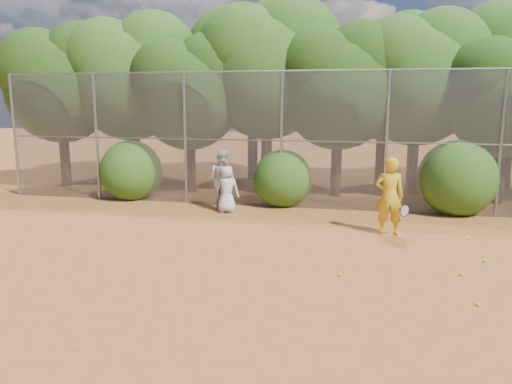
# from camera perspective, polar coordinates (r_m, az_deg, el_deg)

# --- Properties ---
(ground) EXTENTS (80.00, 80.00, 0.00)m
(ground) POSITION_cam_1_polar(r_m,az_deg,el_deg) (9.23, 2.78, -9.79)
(ground) COLOR #9F5724
(ground) RESTS_ON ground
(fence_back) EXTENTS (20.05, 0.09, 4.03)m
(fence_back) POSITION_cam_1_polar(r_m,az_deg,el_deg) (14.66, 6.34, 5.99)
(fence_back) COLOR gray
(fence_back) RESTS_ON ground
(tree_0) EXTENTS (4.38, 3.81, 6.00)m
(tree_0) POSITION_cam_1_polar(r_m,az_deg,el_deg) (19.83, -21.35, 11.97)
(tree_0) COLOR black
(tree_0) RESTS_ON ground
(tree_1) EXTENTS (4.64, 4.03, 6.35)m
(tree_1) POSITION_cam_1_polar(r_m,az_deg,el_deg) (19.04, -14.08, 13.15)
(tree_1) COLOR black
(tree_1) RESTS_ON ground
(tree_2) EXTENTS (3.99, 3.47, 5.47)m
(tree_2) POSITION_cam_1_polar(r_m,az_deg,el_deg) (17.39, -7.51, 11.73)
(tree_2) COLOR black
(tree_2) RESTS_ON ground
(tree_3) EXTENTS (4.89, 4.26, 6.70)m
(tree_3) POSITION_cam_1_polar(r_m,az_deg,el_deg) (17.74, 1.48, 14.42)
(tree_3) COLOR black
(tree_3) RESTS_ON ground
(tree_4) EXTENTS (4.19, 3.64, 5.73)m
(tree_4) POSITION_cam_1_polar(r_m,az_deg,el_deg) (16.80, 9.63, 12.31)
(tree_4) COLOR black
(tree_4) RESTS_ON ground
(tree_5) EXTENTS (4.51, 3.92, 6.17)m
(tree_5) POSITION_cam_1_polar(r_m,az_deg,el_deg) (17.67, 18.14, 12.79)
(tree_5) COLOR black
(tree_5) RESTS_ON ground
(tree_6) EXTENTS (3.86, 3.36, 5.29)m
(tree_6) POSITION_cam_1_polar(r_m,az_deg,el_deg) (17.08, 26.83, 10.34)
(tree_6) COLOR black
(tree_6) RESTS_ON ground
(tree_9) EXTENTS (4.83, 4.20, 6.62)m
(tree_9) POSITION_cam_1_polar(r_m,az_deg,el_deg) (21.55, -13.77, 13.30)
(tree_9) COLOR black
(tree_9) RESTS_ON ground
(tree_10) EXTENTS (5.15, 4.48, 7.06)m
(tree_10) POSITION_cam_1_polar(r_m,az_deg,el_deg) (20.11, -0.18, 14.63)
(tree_10) COLOR black
(tree_10) RESTS_ON ground
(tree_11) EXTENTS (4.64, 4.03, 6.35)m
(tree_11) POSITION_cam_1_polar(r_m,az_deg,el_deg) (19.21, 14.65, 13.10)
(tree_11) COLOR black
(tree_11) RESTS_ON ground
(bush_0) EXTENTS (2.00, 2.00, 2.00)m
(bush_0) POSITION_cam_1_polar(r_m,az_deg,el_deg) (16.73, -14.09, 2.68)
(bush_0) COLOR #264E13
(bush_0) RESTS_ON ground
(bush_1) EXTENTS (1.80, 1.80, 1.80)m
(bush_1) POSITION_cam_1_polar(r_m,az_deg,el_deg) (15.21, 3.07, 1.83)
(bush_1) COLOR #264E13
(bush_1) RESTS_ON ground
(bush_2) EXTENTS (2.20, 2.20, 2.20)m
(bush_2) POSITION_cam_1_polar(r_m,az_deg,el_deg) (15.21, 22.02, 1.83)
(bush_2) COLOR #264E13
(bush_2) RESTS_ON ground
(player_yellow) EXTENTS (0.83, 0.56, 1.87)m
(player_yellow) POSITION_cam_1_polar(r_m,az_deg,el_deg) (12.26, 15.00, -0.48)
(player_yellow) COLOR gold
(player_yellow) RESTS_ON ground
(player_teen) EXTENTS (0.68, 0.46, 1.39)m
(player_teen) POSITION_cam_1_polar(r_m,az_deg,el_deg) (14.26, -3.33, 0.40)
(player_teen) COLOR silver
(player_teen) RESTS_ON ground
(player_white) EXTENTS (1.05, 0.94, 1.77)m
(player_white) POSITION_cam_1_polar(r_m,az_deg,el_deg) (14.70, -3.88, 1.47)
(player_white) COLOR silver
(player_white) RESTS_ON ground
(ball_0) EXTENTS (0.07, 0.07, 0.07)m
(ball_0) POSITION_cam_1_polar(r_m,az_deg,el_deg) (10.05, 22.42, -8.68)
(ball_0) COLOR #B0CF25
(ball_0) RESTS_ON ground
(ball_1) EXTENTS (0.07, 0.07, 0.07)m
(ball_1) POSITION_cam_1_polar(r_m,az_deg,el_deg) (11.03, 24.68, -7.16)
(ball_1) COLOR #B0CF25
(ball_1) RESTS_ON ground
(ball_2) EXTENTS (0.07, 0.07, 0.07)m
(ball_2) POSITION_cam_1_polar(r_m,az_deg,el_deg) (8.77, 24.02, -11.63)
(ball_2) COLOR #B0CF25
(ball_2) RESTS_ON ground
(ball_4) EXTENTS (0.07, 0.07, 0.07)m
(ball_4) POSITION_cam_1_polar(r_m,az_deg,el_deg) (9.42, 9.57, -9.29)
(ball_4) COLOR #B0CF25
(ball_4) RESTS_ON ground
(ball_5) EXTENTS (0.07, 0.07, 0.07)m
(ball_5) POSITION_cam_1_polar(r_m,az_deg,el_deg) (12.57, 23.13, -4.93)
(ball_5) COLOR #B0CF25
(ball_5) RESTS_ON ground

